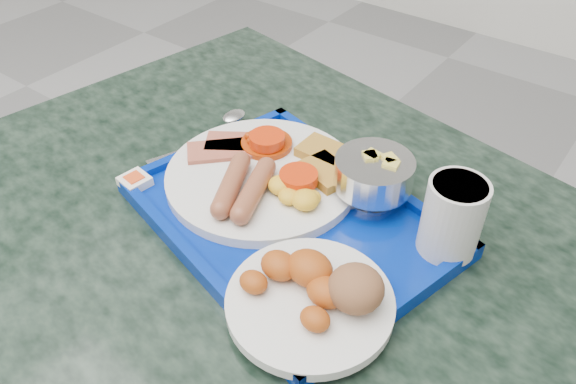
{
  "coord_description": "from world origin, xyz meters",
  "views": [
    {
      "loc": [
        0.84,
        0.31,
        1.21
      ],
      "look_at": [
        0.51,
        0.75,
        0.75
      ],
      "focal_mm": 35.0,
      "sensor_mm": 36.0,
      "label": 1
    }
  ],
  "objects_px": {
    "table": "(297,325)",
    "tray": "(288,218)",
    "juice_cup": "(453,215)",
    "bread_plate": "(317,293)",
    "fruit_bowl": "(374,174)",
    "main_plate": "(268,174)"
  },
  "relations": [
    {
      "from": "fruit_bowl",
      "to": "bread_plate",
      "type": "bearing_deg",
      "value": -77.63
    },
    {
      "from": "bread_plate",
      "to": "fruit_bowl",
      "type": "distance_m",
      "value": 0.2
    },
    {
      "from": "table",
      "to": "main_plate",
      "type": "height_order",
      "value": "main_plate"
    },
    {
      "from": "bread_plate",
      "to": "fruit_bowl",
      "type": "xyz_separation_m",
      "value": [
        -0.04,
        0.19,
        0.03
      ]
    },
    {
      "from": "bread_plate",
      "to": "tray",
      "type": "bearing_deg",
      "value": 139.15
    },
    {
      "from": "table",
      "to": "tray",
      "type": "xyz_separation_m",
      "value": [
        -0.03,
        0.02,
        0.19
      ]
    },
    {
      "from": "table",
      "to": "juice_cup",
      "type": "distance_m",
      "value": 0.31
    },
    {
      "from": "table",
      "to": "juice_cup",
      "type": "height_order",
      "value": "juice_cup"
    },
    {
      "from": "table",
      "to": "juice_cup",
      "type": "relative_size",
      "value": 12.19
    },
    {
      "from": "tray",
      "to": "juice_cup",
      "type": "xyz_separation_m",
      "value": [
        0.19,
        0.07,
        0.06
      ]
    },
    {
      "from": "tray",
      "to": "juice_cup",
      "type": "distance_m",
      "value": 0.21
    },
    {
      "from": "table",
      "to": "tray",
      "type": "distance_m",
      "value": 0.19
    },
    {
      "from": "tray",
      "to": "bread_plate",
      "type": "relative_size",
      "value": 2.46
    },
    {
      "from": "table",
      "to": "fruit_bowl",
      "type": "distance_m",
      "value": 0.27
    },
    {
      "from": "table",
      "to": "fruit_bowl",
      "type": "relative_size",
      "value": 11.74
    },
    {
      "from": "table",
      "to": "bread_plate",
      "type": "distance_m",
      "value": 0.24
    },
    {
      "from": "juice_cup",
      "to": "table",
      "type": "bearing_deg",
      "value": -150.13
    },
    {
      "from": "table",
      "to": "tray",
      "type": "height_order",
      "value": "tray"
    },
    {
      "from": "tray",
      "to": "main_plate",
      "type": "xyz_separation_m",
      "value": [
        -0.06,
        0.04,
        0.02
      ]
    },
    {
      "from": "main_plate",
      "to": "table",
      "type": "bearing_deg",
      "value": -31.37
    },
    {
      "from": "juice_cup",
      "to": "bread_plate",
      "type": "bearing_deg",
      "value": -114.44
    },
    {
      "from": "tray",
      "to": "bread_plate",
      "type": "distance_m",
      "value": 0.15
    }
  ]
}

